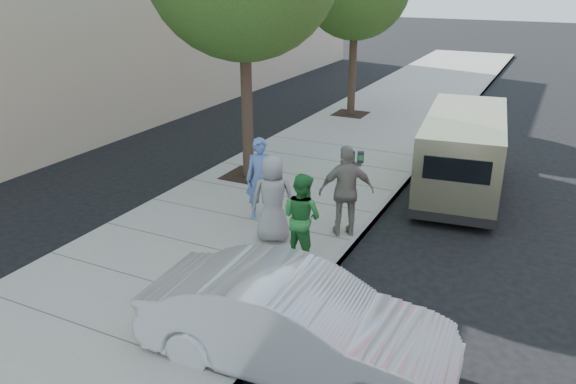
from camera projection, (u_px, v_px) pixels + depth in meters
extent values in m
plane|color=black|center=(287.00, 233.00, 11.73)|extent=(120.00, 120.00, 0.00)
cube|color=gray|center=(245.00, 221.00, 12.11)|extent=(5.00, 60.00, 0.15)
cube|color=gray|center=(352.00, 244.00, 11.11)|extent=(0.12, 60.00, 0.16)
cube|color=black|center=(249.00, 175.00, 14.62)|extent=(1.20, 1.20, 0.01)
cylinder|color=#38281E|center=(247.00, 100.00, 13.90)|extent=(0.28, 0.28, 3.96)
cube|color=black|center=(351.00, 114.00, 20.96)|extent=(1.20, 1.20, 0.01)
cylinder|color=#38281E|center=(353.00, 66.00, 20.32)|extent=(0.28, 0.28, 3.52)
cylinder|color=gray|center=(354.00, 193.00, 11.81)|extent=(0.06, 0.06, 1.21)
cube|color=gray|center=(356.00, 164.00, 11.57)|extent=(0.25, 0.15, 0.09)
cube|color=#2D2D30|center=(352.00, 157.00, 11.52)|extent=(0.16, 0.15, 0.24)
cube|color=#2D2D30|center=(361.00, 157.00, 11.51)|extent=(0.16, 0.15, 0.24)
cube|color=beige|center=(463.00, 151.00, 13.52)|extent=(2.32, 4.97, 1.77)
cube|color=beige|center=(467.00, 140.00, 15.97)|extent=(1.68, 0.67, 0.76)
cube|color=black|center=(457.00, 170.00, 11.29)|extent=(1.33, 0.17, 0.49)
cylinder|color=black|center=(434.00, 158.00, 15.42)|extent=(0.31, 0.70, 0.68)
cylinder|color=black|center=(494.00, 164.00, 14.93)|extent=(0.31, 0.70, 0.68)
cylinder|color=black|center=(418.00, 200.00, 12.56)|extent=(0.31, 0.70, 0.68)
cylinder|color=black|center=(491.00, 209.00, 12.07)|extent=(0.31, 0.70, 0.68)
imported|color=silver|center=(296.00, 324.00, 7.51)|extent=(4.36, 1.74, 1.41)
imported|color=#5878BC|center=(261.00, 179.00, 11.81)|extent=(0.77, 0.67, 1.77)
imported|color=#297F37|center=(302.00, 217.00, 10.11)|extent=(0.94, 0.81, 1.66)
imported|color=gray|center=(273.00, 198.00, 10.82)|extent=(1.00, 0.82, 1.75)
imported|color=gray|center=(346.00, 191.00, 11.03)|extent=(1.17, 0.94, 1.86)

